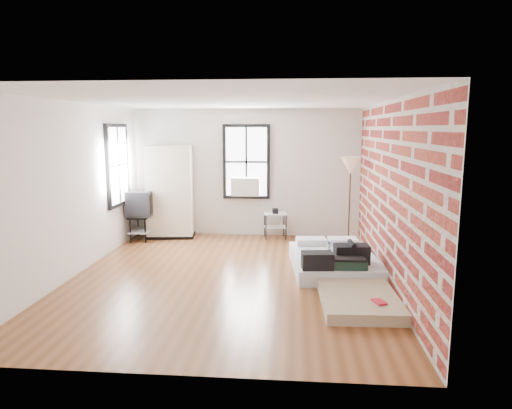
# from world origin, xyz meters

# --- Properties ---
(ground) EXTENTS (6.00, 6.00, 0.00)m
(ground) POSITION_xyz_m (0.00, 0.00, 0.00)
(ground) COLOR brown
(ground) RESTS_ON ground
(room_shell) EXTENTS (5.02, 6.02, 2.80)m
(room_shell) POSITION_xyz_m (0.23, 0.36, 1.74)
(room_shell) COLOR silver
(room_shell) RESTS_ON ground
(mattress_main) EXTENTS (1.55, 1.99, 0.60)m
(mattress_main) POSITION_xyz_m (1.75, 0.54, 0.16)
(mattress_main) COLOR white
(mattress_main) RESTS_ON ground
(mattress_bare) EXTENTS (1.09, 1.97, 0.42)m
(mattress_bare) POSITION_xyz_m (1.92, -0.59, 0.13)
(mattress_bare) COLOR tan
(mattress_bare) RESTS_ON ground
(wardrobe) EXTENTS (1.08, 0.71, 2.01)m
(wardrobe) POSITION_xyz_m (-1.65, 2.65, 1.00)
(wardrobe) COLOR black
(wardrobe) RESTS_ON ground
(side_table) EXTENTS (0.55, 0.47, 0.65)m
(side_table) POSITION_xyz_m (0.65, 2.72, 0.44)
(side_table) COLOR black
(side_table) RESTS_ON ground
(floor_lamp) EXTENTS (0.39, 0.39, 1.83)m
(floor_lamp) POSITION_xyz_m (2.15, 1.96, 1.58)
(floor_lamp) COLOR #321F10
(floor_lamp) RESTS_ON ground
(tv_stand) EXTENTS (0.58, 0.79, 1.07)m
(tv_stand) POSITION_xyz_m (-2.21, 2.35, 0.76)
(tv_stand) COLOR black
(tv_stand) RESTS_ON ground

